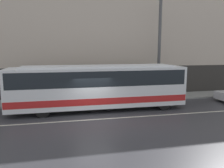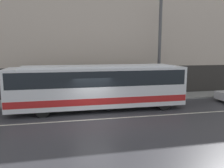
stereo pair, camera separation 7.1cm
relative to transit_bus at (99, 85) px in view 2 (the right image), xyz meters
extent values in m
plane|color=#333338|center=(-0.61, -2.23, -1.83)|extent=(60.00, 60.00, 0.00)
cube|color=gray|center=(-0.61, 3.03, -1.76)|extent=(60.00, 2.53, 0.13)
cube|color=#B7A899|center=(-0.61, 4.45, 5.10)|extent=(60.00, 0.30, 13.86)
cube|color=#2D2B28|center=(-0.61, 4.28, -0.43)|extent=(60.00, 0.06, 2.80)
cube|color=beige|center=(-0.61, -2.23, -1.83)|extent=(54.00, 0.14, 0.01)
cube|color=silver|center=(-0.01, 0.00, -0.09)|extent=(12.49, 2.46, 2.77)
cube|color=#B21E1E|center=(-0.01, 0.00, -0.93)|extent=(12.42, 2.49, 0.45)
cube|color=black|center=(-0.01, 0.00, 0.59)|extent=(12.11, 2.48, 1.05)
cube|color=orange|center=(6.19, 0.00, 1.10)|extent=(0.12, 1.85, 0.28)
cube|color=silver|center=(-0.01, 0.00, 1.35)|extent=(10.61, 2.09, 0.12)
cylinder|color=black|center=(4.64, -1.07, -1.33)|extent=(1.00, 0.28, 1.00)
cylinder|color=black|center=(4.64, 1.07, -1.33)|extent=(1.00, 0.28, 1.00)
cylinder|color=black|center=(-3.85, -1.07, -1.33)|extent=(1.00, 0.28, 1.00)
cylinder|color=black|center=(-3.85, 1.07, -1.33)|extent=(1.00, 0.28, 1.00)
cylinder|color=black|center=(10.84, 0.84, -1.48)|extent=(0.70, 0.20, 0.70)
cylinder|color=#4C4C4F|center=(5.76, 2.67, 2.60)|extent=(0.27, 0.27, 8.60)
cylinder|color=maroon|center=(-4.91, 3.01, -0.96)|extent=(0.36, 0.36, 1.49)
sphere|color=tan|center=(-4.91, 3.01, -0.08)|extent=(0.27, 0.27, 0.27)
camera|label=1|loc=(-2.28, -15.41, 2.54)|focal=35.00mm
camera|label=2|loc=(-2.21, -15.42, 2.54)|focal=35.00mm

